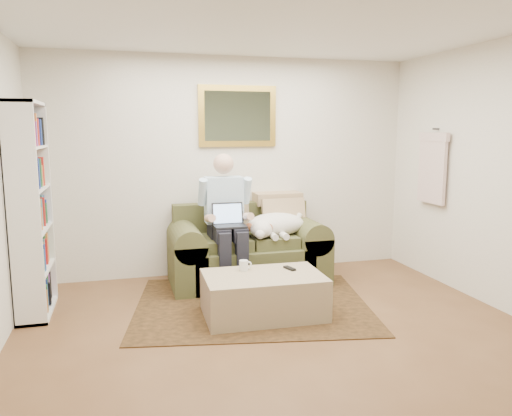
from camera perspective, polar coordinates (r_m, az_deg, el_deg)
name	(u,v)px	position (r m, az deg, el deg)	size (l,w,h in m)	color
room_shell	(286,186)	(3.99, 3.48, 2.55)	(4.51, 5.00, 2.61)	brown
rug	(252,304)	(5.10, -0.45, -10.97)	(2.29, 1.83, 0.01)	black
sofa	(247,256)	(5.77, -1.00, -5.48)	(1.76, 0.89, 1.06)	brown
seated_man	(227,222)	(5.47, -3.28, -1.63)	(0.58, 0.83, 1.48)	#8CBAD8
laptop	(229,220)	(5.39, -3.14, -1.38)	(0.34, 0.27, 0.25)	black
sleeping_dog	(276,224)	(5.69, 2.29, -1.88)	(0.72, 0.46, 0.27)	white
ottoman	(263,295)	(4.76, 0.85, -9.94)	(1.11, 0.70, 0.40)	tan
coffee_mug	(244,265)	(4.82, -1.42, -6.58)	(0.08, 0.08, 0.10)	white
tv_remote	(290,268)	(4.88, 3.87, -6.90)	(0.05, 0.15, 0.02)	black
bookshelf	(31,210)	(5.12, -24.35, -0.19)	(0.28, 0.80, 2.00)	white
wall_mirror	(238,116)	(6.03, -2.11, 10.45)	(0.94, 0.04, 0.72)	gold
hanging_shirt	(432,164)	(6.09, 19.51, 4.75)	(0.06, 0.52, 0.90)	beige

